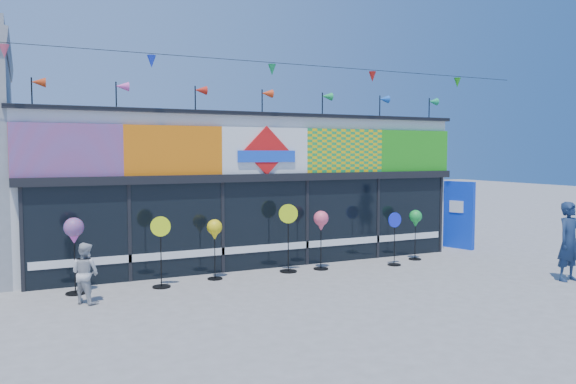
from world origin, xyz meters
TOP-DOWN VIEW (x-y plane):
  - ground at (0.00, 0.00)m, footprint 80.00×80.00m
  - kite_shop at (0.00, 5.94)m, footprint 16.00×5.70m
  - blue_sign at (6.78, 3.69)m, footprint 0.47×1.07m
  - spinner_0 at (-4.78, 2.68)m, footprint 0.42×0.42m
  - spinner_1 at (-2.97, 2.49)m, footprint 0.43×0.41m
  - spinner_2 at (-1.61, 2.76)m, footprint 0.37×0.37m
  - spinner_3 at (0.34, 2.76)m, footprint 0.48×0.44m
  - spinner_4 at (1.24, 2.68)m, footprint 0.39×0.39m
  - spinner_5 at (3.30, 2.31)m, footprint 0.40×0.37m
  - spinner_6 at (4.32, 2.72)m, footprint 0.36×0.36m
  - adult_man at (5.94, -0.99)m, footprint 0.71×0.49m
  - child at (-4.65, 1.81)m, footprint 0.66×0.68m

SIDE VIEW (x-z plane):
  - ground at x=0.00m, z-range 0.00..0.00m
  - child at x=-4.65m, z-range 0.00..1.24m
  - spinner_5 at x=3.30m, z-range 0.04..1.48m
  - spinner_1 at x=-2.97m, z-range 0.05..1.66m
  - spinner_3 at x=0.34m, z-range 0.05..1.79m
  - adult_man at x=5.94m, z-range 0.00..1.89m
  - blue_sign at x=6.78m, z-range 0.01..2.14m
  - spinner_6 at x=4.32m, z-range 0.43..1.85m
  - spinner_2 at x=-1.61m, z-range 0.44..1.89m
  - spinner_4 at x=1.24m, z-range 0.46..2.00m
  - spinner_0 at x=-4.78m, z-range 0.50..2.16m
  - kite_shop at x=0.00m, z-range -0.61..4.70m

